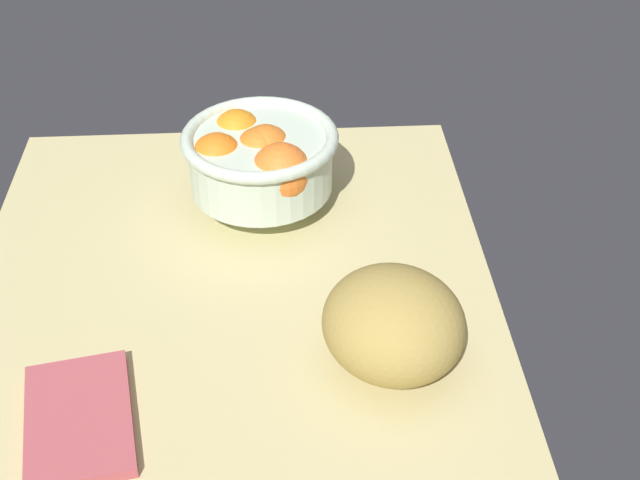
% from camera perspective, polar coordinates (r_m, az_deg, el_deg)
% --- Properties ---
extents(ground_plane, '(0.69, 0.60, 0.03)m').
position_cam_1_polar(ground_plane, '(1.01, -5.71, -3.56)').
color(ground_plane, '#CCBE82').
extents(fruit_bowl, '(0.19, 0.19, 0.12)m').
position_cam_1_polar(fruit_bowl, '(1.09, -4.05, 5.34)').
color(fruit_bowl, silver).
rests_on(fruit_bowl, ground).
extents(bread_loaf, '(0.20, 0.19, 0.10)m').
position_cam_1_polar(bread_loaf, '(0.88, 4.85, -5.50)').
color(bread_loaf, '#AE9246').
rests_on(bread_loaf, ground).
extents(napkin_folded, '(0.17, 0.13, 0.01)m').
position_cam_1_polar(napkin_folded, '(0.88, -15.54, -11.26)').
color(napkin_folded, '#B34E54').
rests_on(napkin_folded, ground).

